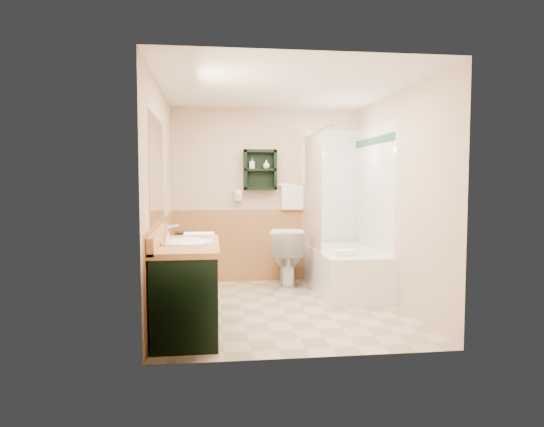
% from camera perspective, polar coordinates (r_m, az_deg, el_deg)
% --- Properties ---
extents(floor, '(3.00, 3.00, 0.00)m').
position_cam_1_polar(floor, '(5.44, 1.21, -11.07)').
color(floor, '#C9B393').
rests_on(floor, ground).
extents(back_wall, '(2.60, 0.04, 2.40)m').
position_cam_1_polar(back_wall, '(6.77, -0.67, 2.18)').
color(back_wall, beige).
rests_on(back_wall, ground).
extents(left_wall, '(0.04, 3.00, 2.40)m').
position_cam_1_polar(left_wall, '(5.23, -13.23, 1.54)').
color(left_wall, beige).
rests_on(left_wall, ground).
extents(right_wall, '(0.04, 3.00, 2.40)m').
position_cam_1_polar(right_wall, '(5.61, 14.70, 1.67)').
color(right_wall, beige).
rests_on(right_wall, ground).
extents(ceiling, '(2.60, 3.00, 0.04)m').
position_cam_1_polar(ceiling, '(5.35, 1.25, 14.83)').
color(ceiling, white).
rests_on(ceiling, back_wall).
extents(wainscot_left, '(2.98, 2.98, 1.00)m').
position_cam_1_polar(wainscot_left, '(5.30, -12.73, -6.04)').
color(wainscot_left, '#BB854B').
rests_on(wainscot_left, left_wall).
extents(wainscot_back, '(2.58, 2.58, 1.00)m').
position_cam_1_polar(wainscot_back, '(6.79, -0.63, -3.74)').
color(wainscot_back, '#BB854B').
rests_on(wainscot_back, back_wall).
extents(mirror_frame, '(1.30, 1.30, 1.00)m').
position_cam_1_polar(mirror_frame, '(4.67, -13.38, 4.93)').
color(mirror_frame, brown).
rests_on(mirror_frame, left_wall).
extents(mirror_glass, '(1.20, 1.20, 0.90)m').
position_cam_1_polar(mirror_glass, '(4.67, -13.32, 4.94)').
color(mirror_glass, white).
rests_on(mirror_glass, left_wall).
extents(tile_right, '(1.50, 1.50, 2.10)m').
position_cam_1_polar(tile_right, '(6.30, 11.79, 0.60)').
color(tile_right, white).
rests_on(tile_right, right_wall).
extents(tile_back, '(0.95, 0.95, 2.10)m').
position_cam_1_polar(tile_back, '(6.92, 7.84, 0.94)').
color(tile_back, white).
rests_on(tile_back, back_wall).
extents(tile_accent, '(1.50, 1.50, 0.10)m').
position_cam_1_polar(tile_accent, '(6.31, 11.81, 8.33)').
color(tile_accent, '#154C29').
rests_on(tile_accent, right_wall).
extents(wall_shelf, '(0.45, 0.15, 0.55)m').
position_cam_1_polar(wall_shelf, '(6.64, -1.42, 5.16)').
color(wall_shelf, black).
rests_on(wall_shelf, back_wall).
extents(hair_dryer, '(0.10, 0.24, 0.18)m').
position_cam_1_polar(hair_dryer, '(6.64, -4.01, 2.14)').
color(hair_dryer, white).
rests_on(hair_dryer, back_wall).
extents(towel_bar, '(0.40, 0.06, 0.40)m').
position_cam_1_polar(towel_bar, '(6.74, 2.36, 3.44)').
color(towel_bar, white).
rests_on(towel_bar, back_wall).
extents(curtain_rod, '(0.03, 1.60, 0.03)m').
position_cam_1_polar(curtain_rod, '(6.12, 5.17, 9.47)').
color(curtain_rod, silver).
rests_on(curtain_rod, back_wall).
extents(shower_curtain, '(1.05, 1.05, 1.70)m').
position_cam_1_polar(shower_curtain, '(6.27, 4.78, 1.56)').
color(shower_curtain, '#C5B195').
rests_on(shower_curtain, curtain_rod).
extents(vanity, '(0.59, 1.31, 0.83)m').
position_cam_1_polar(vanity, '(4.61, -9.93, -8.57)').
color(vanity, black).
rests_on(vanity, ground).
extents(bathtub, '(0.80, 1.50, 0.54)m').
position_cam_1_polar(bathtub, '(6.21, 8.83, -6.69)').
color(bathtub, white).
rests_on(bathtub, ground).
extents(toilet, '(0.55, 0.85, 0.78)m').
position_cam_1_polar(toilet, '(6.46, 1.76, -5.15)').
color(toilet, white).
rests_on(toilet, ground).
extents(counter_towel, '(0.31, 0.24, 0.04)m').
position_cam_1_polar(counter_towel, '(5.00, -8.59, -2.52)').
color(counter_towel, white).
rests_on(counter_towel, vanity).
extents(vanity_book, '(0.16, 0.03, 0.22)m').
position_cam_1_polar(vanity_book, '(5.31, -11.39, -1.22)').
color(vanity_book, black).
rests_on(vanity_book, vanity).
extents(tub_towel, '(0.22, 0.19, 0.07)m').
position_cam_1_polar(tub_towel, '(5.68, 8.51, -4.59)').
color(tub_towel, white).
rests_on(tub_towel, bathtub).
extents(soap_bottle_a, '(0.10, 0.15, 0.07)m').
position_cam_1_polar(soap_bottle_a, '(6.62, -2.34, 5.58)').
color(soap_bottle_a, white).
rests_on(soap_bottle_a, wall_shelf).
extents(soap_bottle_b, '(0.10, 0.12, 0.09)m').
position_cam_1_polar(soap_bottle_b, '(6.64, -0.67, 5.69)').
color(soap_bottle_b, white).
rests_on(soap_bottle_b, wall_shelf).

